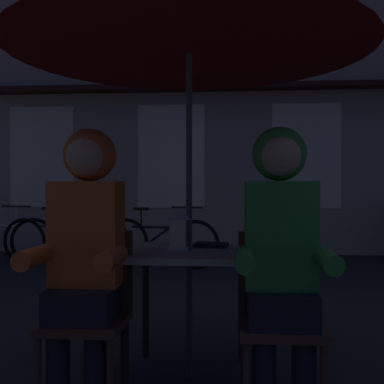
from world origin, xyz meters
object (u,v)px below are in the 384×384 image
at_px(chair_right, 279,311).
at_px(bicycle_third, 160,242).
at_px(person_left_hooded, 85,238).
at_px(cafe_table, 189,267).
at_px(bicycle_second, 70,240).
at_px(lantern, 178,229).
at_px(chair_left, 89,307).
at_px(book, 211,245).
at_px(person_right_hooded, 281,240).
at_px(patio_umbrella, 189,21).

bearing_deg(chair_right, bicycle_third, 106.32).
height_order(person_left_hooded, bicycle_third, person_left_hooded).
bearing_deg(cafe_table, person_left_hooded, -138.43).
bearing_deg(bicycle_second, cafe_table, -62.23).
bearing_deg(cafe_table, bicycle_third, 100.94).
bearing_deg(person_left_hooded, lantern, 41.88).
bearing_deg(lantern, chair_left, -142.69).
height_order(cafe_table, book, book).
xyz_separation_m(chair_left, person_right_hooded, (0.96, -0.06, 0.36)).
relative_size(lantern, bicycle_second, 0.14).
bearing_deg(patio_umbrella, lantern, -140.77).
bearing_deg(person_right_hooded, bicycle_third, 106.11).
xyz_separation_m(bicycle_second, bicycle_third, (1.32, -0.14, 0.00)).
relative_size(bicycle_second, book, 8.36).
bearing_deg(bicycle_third, lantern, -80.03).
xyz_separation_m(lantern, bicycle_third, (-0.66, 3.78, -0.51)).
bearing_deg(book, cafe_table, -126.07).
relative_size(person_right_hooded, bicycle_third, 0.85).
relative_size(lantern, book, 1.16).
distance_m(chair_right, bicycle_second, 4.93).
height_order(person_right_hooded, bicycle_third, person_right_hooded).
height_order(lantern, person_left_hooded, person_left_hooded).
relative_size(cafe_table, chair_left, 0.85).
height_order(patio_umbrella, bicycle_second, patio_umbrella).
xyz_separation_m(patio_umbrella, lantern, (-0.06, -0.05, -1.20)).
bearing_deg(bicycle_third, book, -76.83).
height_order(chair_left, bicycle_second, chair_left).
relative_size(chair_left, bicycle_third, 0.53).
height_order(chair_right, bicycle_third, chair_right).
bearing_deg(lantern, person_right_hooded, -35.20).
height_order(bicycle_third, book, bicycle_third).
bearing_deg(chair_right, bicycle_second, 120.70).
height_order(person_right_hooded, book, person_right_hooded).
xyz_separation_m(cafe_table, book, (0.12, 0.13, 0.11)).
bearing_deg(bicycle_third, person_left_hooded, -86.68).
xyz_separation_m(person_left_hooded, person_right_hooded, (0.96, 0.00, 0.00)).
distance_m(person_left_hooded, bicycle_third, 4.20).
distance_m(chair_left, person_left_hooded, 0.36).
height_order(chair_left, bicycle_third, chair_left).
bearing_deg(chair_left, person_right_hooded, -3.39).
relative_size(chair_left, book, 4.35).
distance_m(cafe_table, bicycle_second, 4.39).
relative_size(chair_right, book, 4.35).
distance_m(chair_right, person_left_hooded, 1.03).
height_order(patio_umbrella, lantern, patio_umbrella).
height_order(lantern, bicycle_second, lantern).
bearing_deg(person_left_hooded, cafe_table, 41.57).
relative_size(lantern, chair_left, 0.27).
relative_size(patio_umbrella, chair_right, 2.66).
height_order(cafe_table, bicycle_second, bicycle_second).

